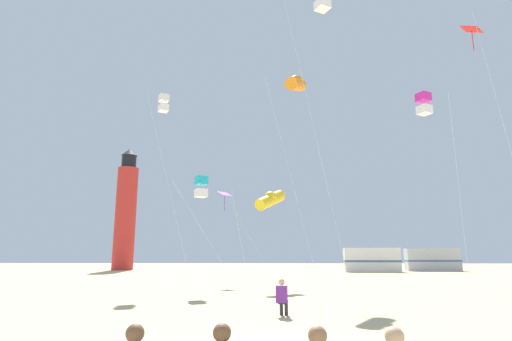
{
  "coord_description": "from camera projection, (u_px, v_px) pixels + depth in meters",
  "views": [
    {
      "loc": [
        -0.09,
        -7.87,
        1.87
      ],
      "look_at": [
        -0.97,
        10.37,
        5.68
      ],
      "focal_mm": 28.8,
      "sensor_mm": 36.0,
      "label": 1
    }
  ],
  "objects": [
    {
      "name": "rv_van_white",
      "position": [
        372.0,
        260.0,
        48.7
      ],
      "size": [
        6.59,
        2.78,
        2.8
      ],
      "rotation": [
        0.0,
        0.0,
        -0.07
      ],
      "color": "white",
      "rests_on": "ground"
    },
    {
      "name": "kite_diamond_violet",
      "position": [
        225.0,
        197.0,
        28.76
      ],
      "size": [
        2.24,
        2.31,
        6.34
      ],
      "color": "silver",
      "rests_on": "ground"
    },
    {
      "name": "lighthouse_distant",
      "position": [
        126.0,
        212.0,
        56.59
      ],
      "size": [
        2.8,
        2.8,
        16.8
      ],
      "color": "red",
      "rests_on": "ground"
    },
    {
      "name": "kite_box_white",
      "position": [
        164.0,
        104.0,
        27.01
      ],
      "size": [
        2.79,
        2.77,
        12.3
      ],
      "color": "silver",
      "rests_on": "ground"
    },
    {
      "name": "kite_diamond_scarlet",
      "position": [
        475.0,
        41.0,
        20.97
      ],
      "size": [
        2.45,
        2.3,
        13.57
      ],
      "color": "silver",
      "rests_on": "ground"
    },
    {
      "name": "kite_box_cyan",
      "position": [
        201.0,
        187.0,
        22.4
      ],
      "size": [
        3.4,
        2.75,
        6.14
      ],
      "color": "silver",
      "rests_on": "ground"
    },
    {
      "name": "kite_tube_orange",
      "position": [
        296.0,
        84.0,
        22.98
      ],
      "size": [
        2.63,
        3.01,
        12.02
      ],
      "color": "silver",
      "rests_on": "ground"
    },
    {
      "name": "kite_tube_gold",
      "position": [
        270.0,
        199.0,
        24.7
      ],
      "size": [
        3.44,
        3.72,
        5.91
      ],
      "color": "silver",
      "rests_on": "ground"
    },
    {
      "name": "kite_flyer_standing",
      "position": [
        282.0,
        296.0,
        13.03
      ],
      "size": [
        0.4,
        0.55,
        1.16
      ],
      "rotation": [
        0.0,
        0.0,
        2.94
      ],
      "color": "#722D99",
      "rests_on": "ground"
    },
    {
      "name": "rv_van_silver",
      "position": [
        432.0,
        260.0,
        51.9
      ],
      "size": [
        6.61,
        2.86,
        2.8
      ],
      "rotation": [
        0.0,
        0.0,
        -0.08
      ],
      "color": "#B7BABF",
      "rests_on": "ground"
    },
    {
      "name": "kite_box_magenta",
      "position": [
        424.0,
        104.0,
        21.45
      ],
      "size": [
        2.07,
        2.25,
        10.25
      ],
      "color": "silver",
      "rests_on": "ground"
    }
  ]
}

